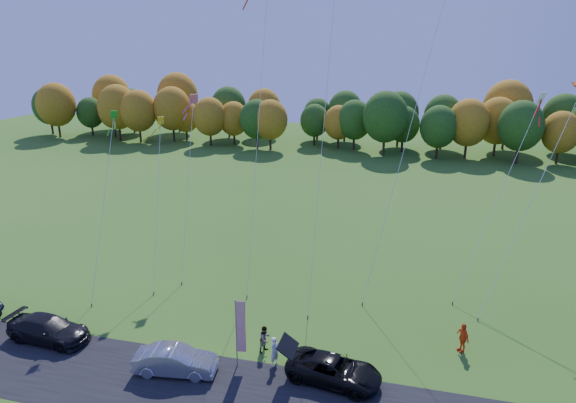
% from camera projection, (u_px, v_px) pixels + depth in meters
% --- Properties ---
extents(ground, '(160.00, 160.00, 0.00)m').
position_uv_depth(ground, '(261.00, 351.00, 28.84)').
color(ground, '#315F19').
extents(asphalt_strip, '(90.00, 6.00, 0.01)m').
position_uv_depth(asphalt_strip, '(237.00, 397.00, 25.15)').
color(asphalt_strip, black).
rests_on(asphalt_strip, ground).
extents(tree_line, '(116.00, 12.00, 10.00)m').
position_uv_depth(tree_line, '(367.00, 152.00, 79.54)').
color(tree_line, '#1E4711').
rests_on(tree_line, ground).
extents(black_suv, '(5.15, 2.97, 1.35)m').
position_uv_depth(black_suv, '(334.00, 370.00, 26.13)').
color(black_suv, black).
rests_on(black_suv, ground).
extents(silver_sedan, '(4.52, 2.13, 1.43)m').
position_uv_depth(silver_sedan, '(175.00, 361.00, 26.81)').
color(silver_sedan, '#AFB0B4').
rests_on(silver_sedan, ground).
extents(dark_truck_a, '(5.06, 2.27, 1.44)m').
position_uv_depth(dark_truck_a, '(48.00, 329.00, 29.71)').
color(dark_truck_a, black).
rests_on(dark_truck_a, ground).
extents(person_tailgate_a, '(0.60, 0.71, 1.67)m').
position_uv_depth(person_tailgate_a, '(275.00, 351.00, 27.38)').
color(person_tailgate_a, white).
rests_on(person_tailgate_a, ground).
extents(person_tailgate_b, '(0.85, 0.93, 1.55)m').
position_uv_depth(person_tailgate_b, '(265.00, 339.00, 28.64)').
color(person_tailgate_b, gray).
rests_on(person_tailgate_b, ground).
extents(person_east, '(0.89, 1.09, 1.73)m').
position_uv_depth(person_east, '(463.00, 337.00, 28.61)').
color(person_east, '#EF4D16').
rests_on(person_east, ground).
extents(feather_flag, '(0.53, 0.14, 3.99)m').
position_uv_depth(feather_flag, '(240.00, 326.00, 26.82)').
color(feather_flag, '#999999').
rests_on(feather_flag, ground).
extents(kite_delta_blue, '(2.77, 11.11, 24.31)m').
position_uv_depth(kite_delta_blue, '(259.00, 104.00, 36.03)').
color(kite_delta_blue, '#4C3F33').
rests_on(kite_delta_blue, ground).
extents(kite_parafoil_orange, '(6.94, 11.89, 26.50)m').
position_uv_depth(kite_parafoil_orange, '(418.00, 97.00, 34.45)').
color(kite_parafoil_orange, '#4C3F33').
rests_on(kite_parafoil_orange, ground).
extents(kite_delta_red, '(2.79, 8.76, 25.35)m').
position_uv_depth(kite_delta_red, '(330.00, 35.00, 31.74)').
color(kite_delta_red, '#4C3F33').
rests_on(kite_delta_red, ground).
extents(kite_parafoil_rainbow, '(7.13, 7.94, 14.40)m').
position_uv_depth(kite_parafoil_rainbow, '(533.00, 199.00, 32.56)').
color(kite_parafoil_rainbow, '#4C3F33').
rests_on(kite_parafoil_rainbow, ground).
extents(kite_diamond_yellow, '(2.15, 6.31, 11.64)m').
position_uv_depth(kite_diamond_yellow, '(157.00, 203.00, 36.36)').
color(kite_diamond_yellow, '#4C3F33').
rests_on(kite_diamond_yellow, ground).
extents(kite_diamond_green, '(0.95, 5.81, 12.37)m').
position_uv_depth(kite_diamond_green, '(103.00, 203.00, 34.33)').
color(kite_diamond_green, '#4C3F33').
rests_on(kite_diamond_green, ground).
extents(kite_diamond_white, '(5.63, 7.32, 13.74)m').
position_uv_depth(kite_diamond_white, '(498.00, 198.00, 34.37)').
color(kite_diamond_white, '#4C3F33').
rests_on(kite_diamond_white, ground).
extents(kite_diamond_pink, '(2.26, 7.75, 13.06)m').
position_uv_depth(kite_diamond_pink, '(188.00, 186.00, 38.19)').
color(kite_diamond_pink, '#4C3F33').
rests_on(kite_diamond_pink, ground).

